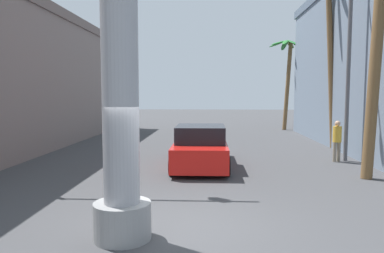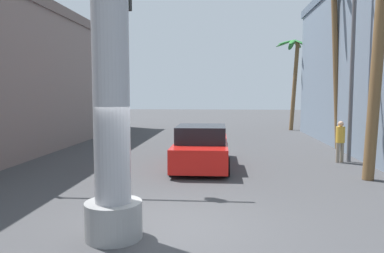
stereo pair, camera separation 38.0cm
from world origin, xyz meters
name	(u,v)px [view 2 (the right image)]	position (x,y,z in m)	size (l,w,h in m)	color
ground_plane	(200,151)	(0.00, 10.00, 0.00)	(91.99, 91.99, 0.00)	#424244
street_lamp	(341,47)	(5.64, 7.80, 4.57)	(2.95, 0.28, 7.50)	#59595E
traffic_light_mast	(38,43)	(-4.56, 3.62, 4.28)	(5.13, 0.32, 6.08)	#333333
car_lead	(202,148)	(0.26, 6.42, 0.70)	(2.06, 5.01, 1.56)	black
palm_tree_near_right	(380,3)	(5.83, 4.70, 5.49)	(2.59, 2.40, 9.15)	brown
palm_tree_mid_right	(336,30)	(6.49, 11.54, 5.80)	(3.20, 2.98, 8.72)	brown
palm_tree_far_right	(294,68)	(6.29, 21.02, 4.64)	(2.67, 2.73, 6.76)	brown
pedestrian_mid_right	(340,139)	(5.69, 7.62, 0.96)	(0.45, 0.45, 1.65)	gray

